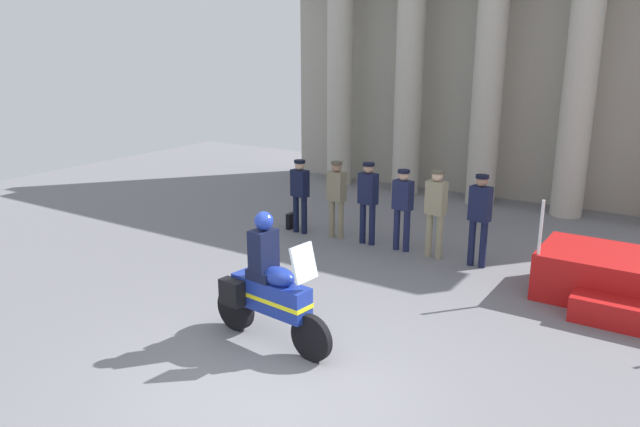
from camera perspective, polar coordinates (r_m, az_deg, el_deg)
The scene contains 10 objects.
ground_plane at distance 7.70m, azimuth -4.63°, elevation -16.18°, with size 28.00×28.00×0.00m, color slate.
colonnade_backdrop at distance 16.56m, azimuth 16.21°, elevation 14.16°, with size 12.49×1.59×7.41m.
officer_in_row_0 at distance 13.27m, azimuth -1.89°, elevation 2.17°, with size 0.41×0.27×1.63m.
officer_in_row_1 at distance 12.91m, azimuth 1.55°, elevation 1.88°, with size 0.41×0.27×1.67m.
officer_in_row_2 at distance 12.52m, azimuth 4.51°, elevation 1.57°, with size 0.41×0.27×1.72m.
officer_in_row_3 at distance 12.21m, azimuth 7.73°, elevation 0.94°, with size 0.41×0.27×1.66m.
officer_in_row_4 at distance 11.89m, azimuth 10.77°, elevation 0.63°, with size 0.41×0.27×1.74m.
officer_in_row_5 at distance 11.58m, azimuth 14.71°, elevation 0.03°, with size 0.41×0.27×1.76m.
motorcycle_with_rider at distance 8.46m, azimuth -4.97°, elevation -7.08°, with size 2.09×0.74×1.90m.
briefcase_on_ground at distance 13.79m, azimuth -2.67°, elevation -0.67°, with size 0.10×0.32×0.36m, color black.
Camera 1 is at (4.05, -5.14, 4.06)m, focal length 34.21 mm.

